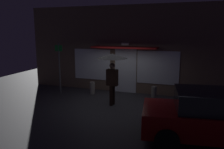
{
  "coord_description": "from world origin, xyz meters",
  "views": [
    {
      "loc": [
        2.97,
        -8.64,
        3.08
      ],
      "look_at": [
        0.01,
        0.04,
        1.31
      ],
      "focal_mm": 36.25,
      "sensor_mm": 36.0,
      "label": 1
    }
  ],
  "objects": [
    {
      "name": "building_facade",
      "position": [
        -0.0,
        2.34,
        2.14
      ],
      "size": [
        10.66,
        1.0,
        4.32
      ],
      "color": "brown",
      "rests_on": "ground"
    },
    {
      "name": "person_with_umbrella",
      "position": [
        0.01,
        0.04,
        1.76
      ],
      "size": [
        1.27,
        1.27,
        2.17
      ],
      "rotation": [
        0.0,
        0.0,
        3.03
      ],
      "color": "black",
      "rests_on": "ground"
    },
    {
      "name": "street_sign_post",
      "position": [
        -3.06,
        0.97,
        1.42
      ],
      "size": [
        0.4,
        0.07,
        2.5
      ],
      "color": "#595B60",
      "rests_on": "ground"
    },
    {
      "name": "parked_car",
      "position": [
        3.84,
        -2.13,
        0.75
      ],
      "size": [
        4.3,
        2.35,
        1.48
      ],
      "rotation": [
        0.0,
        0.0,
        0.14
      ],
      "color": "maroon",
      "rests_on": "ground"
    },
    {
      "name": "sidewalk_bollard",
      "position": [
        1.56,
        1.46,
        0.29
      ],
      "size": [
        0.24,
        0.24,
        0.59
      ],
      "primitive_type": "cylinder",
      "color": "slate",
      "rests_on": "ground"
    },
    {
      "name": "ground_plane",
      "position": [
        0.0,
        0.0,
        0.0
      ],
      "size": [
        18.0,
        18.0,
        0.0
      ],
      "primitive_type": "plane",
      "color": "#2D2D33"
    },
    {
      "name": "sidewalk_bollard_2",
      "position": [
        -1.45,
        1.3,
        0.3
      ],
      "size": [
        0.25,
        0.25,
        0.61
      ],
      "primitive_type": "cylinder",
      "color": "#9E998E",
      "rests_on": "ground"
    }
  ]
}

